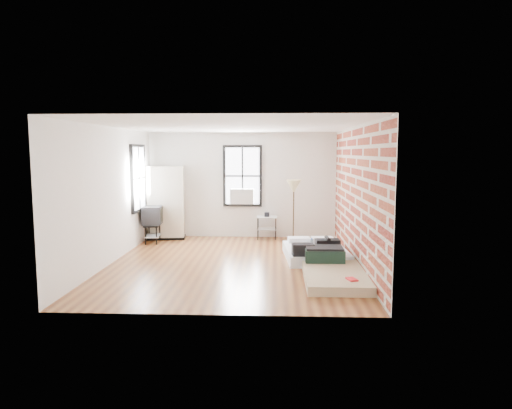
{
  "coord_description": "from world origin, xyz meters",
  "views": [
    {
      "loc": [
        0.88,
        -9.17,
        2.29
      ],
      "look_at": [
        0.48,
        0.3,
        1.19
      ],
      "focal_mm": 32.0,
      "sensor_mm": 36.0,
      "label": 1
    }
  ],
  "objects_px": {
    "tv_stand": "(153,217)",
    "wardrobe": "(166,203)",
    "mattress_main": "(315,252)",
    "mattress_bare": "(332,270)",
    "side_table": "(267,221)",
    "floor_lamp": "(294,190)"
  },
  "relations": [
    {
      "from": "mattress_bare",
      "to": "floor_lamp",
      "type": "relative_size",
      "value": 1.27
    },
    {
      "from": "mattress_bare",
      "to": "side_table",
      "type": "xyz_separation_m",
      "value": [
        -1.27,
        3.65,
        0.34
      ]
    },
    {
      "from": "mattress_bare",
      "to": "wardrobe",
      "type": "relative_size",
      "value": 1.08
    },
    {
      "from": "mattress_bare",
      "to": "side_table",
      "type": "relative_size",
      "value": 2.93
    },
    {
      "from": "mattress_main",
      "to": "side_table",
      "type": "relative_size",
      "value": 2.57
    },
    {
      "from": "side_table",
      "to": "tv_stand",
      "type": "xyz_separation_m",
      "value": [
        -2.87,
        -0.64,
        0.18
      ]
    },
    {
      "from": "mattress_main",
      "to": "side_table",
      "type": "bearing_deg",
      "value": 111.81
    },
    {
      "from": "side_table",
      "to": "tv_stand",
      "type": "relative_size",
      "value": 0.76
    },
    {
      "from": "mattress_bare",
      "to": "side_table",
      "type": "height_order",
      "value": "side_table"
    },
    {
      "from": "tv_stand",
      "to": "wardrobe",
      "type": "bearing_deg",
      "value": 63.44
    },
    {
      "from": "mattress_main",
      "to": "tv_stand",
      "type": "xyz_separation_m",
      "value": [
        -3.96,
        1.59,
        0.51
      ]
    },
    {
      "from": "mattress_bare",
      "to": "wardrobe",
      "type": "bearing_deg",
      "value": 138.01
    },
    {
      "from": "mattress_main",
      "to": "mattress_bare",
      "type": "relative_size",
      "value": 0.88
    },
    {
      "from": "mattress_bare",
      "to": "floor_lamp",
      "type": "distance_m",
      "value": 3.03
    },
    {
      "from": "side_table",
      "to": "floor_lamp",
      "type": "bearing_deg",
      "value": -55.49
    },
    {
      "from": "side_table",
      "to": "floor_lamp",
      "type": "height_order",
      "value": "floor_lamp"
    },
    {
      "from": "mattress_main",
      "to": "tv_stand",
      "type": "bearing_deg",
      "value": 153.95
    },
    {
      "from": "wardrobe",
      "to": "tv_stand",
      "type": "height_order",
      "value": "wardrobe"
    },
    {
      "from": "mattress_main",
      "to": "mattress_bare",
      "type": "distance_m",
      "value": 1.44
    },
    {
      "from": "mattress_main",
      "to": "side_table",
      "type": "distance_m",
      "value": 2.5
    },
    {
      "from": "wardrobe",
      "to": "floor_lamp",
      "type": "distance_m",
      "value": 3.47
    },
    {
      "from": "tv_stand",
      "to": "mattress_bare",
      "type": "bearing_deg",
      "value": -41.94
    }
  ]
}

